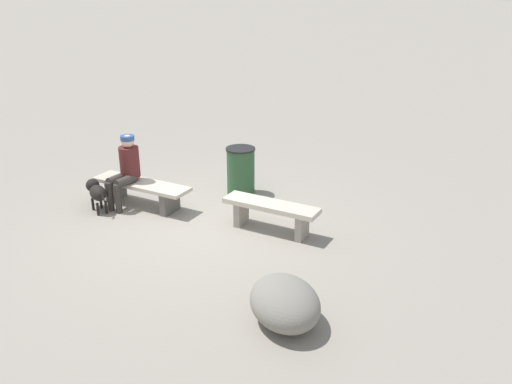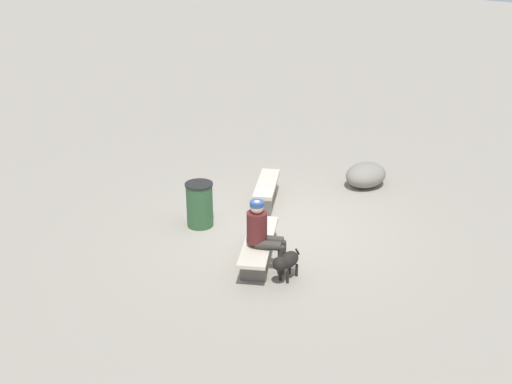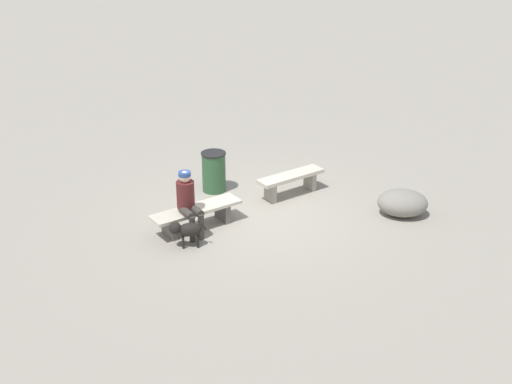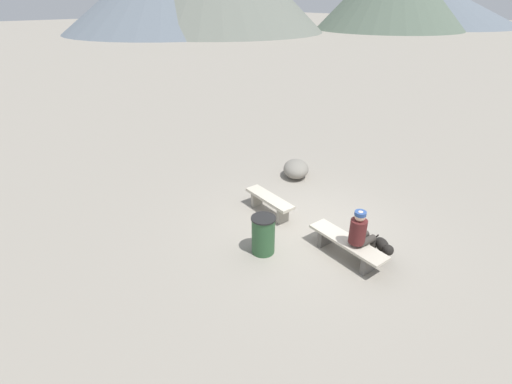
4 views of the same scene
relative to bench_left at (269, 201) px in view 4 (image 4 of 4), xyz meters
The scene contains 8 objects.
ground 1.29m from the bench_left, 13.40° to the left, with size 210.00×210.00×0.06m, color gray.
bench_left is the anchor object (origin of this frame).
bench_right 2.39m from the bench_left, ahead, with size 1.82×0.56×0.43m.
seated_person 2.64m from the bench_left, ahead, with size 0.38×0.65×1.23m.
dog 2.99m from the bench_left, ahead, with size 0.61×0.47×0.50m.
trash_bin 1.63m from the bench_left, 46.73° to the right, with size 0.53×0.53×0.86m.
boulder 2.36m from the bench_left, 117.70° to the left, with size 0.99×0.76×0.52m, color gray.
distant_peak_4 79.51m from the bench_left, 115.17° to the left, with size 33.38×33.38×7.75m, color slate.
Camera 4 is at (4.82, -5.84, 4.91)m, focal length 26.08 mm.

